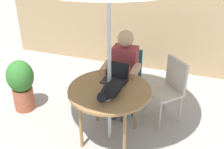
{
  "coord_description": "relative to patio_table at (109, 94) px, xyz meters",
  "views": [
    {
      "loc": [
        0.95,
        -2.81,
        2.64
      ],
      "look_at": [
        0.0,
        0.1,
        0.89
      ],
      "focal_mm": 47.1,
      "sensor_mm": 36.0,
      "label": 1
    }
  ],
  "objects": [
    {
      "name": "potted_plant_near_fence",
      "position": [
        -1.41,
        0.21,
        -0.24
      ],
      "size": [
        0.39,
        0.39,
        0.79
      ],
      "color": "#9E5138",
      "rests_on": "ground"
    },
    {
      "name": "patio_table",
      "position": [
        0.0,
        0.0,
        0.0
      ],
      "size": [
        1.01,
        1.01,
        0.74
      ],
      "color": "olive",
      "rests_on": "ground"
    },
    {
      "name": "chair_empty",
      "position": [
        0.65,
        0.66,
        -0.15
      ],
      "size": [
        0.57,
        0.57,
        0.9
      ],
      "color": "#B2A899",
      "rests_on": "ground"
    },
    {
      "name": "fence_back",
      "position": [
        0.0,
        2.07,
        0.27
      ],
      "size": [
        5.27,
        0.08,
        1.89
      ],
      "primitive_type": "cube",
      "color": "tan",
      "rests_on": "ground"
    },
    {
      "name": "person_seated",
      "position": [
        0.0,
        0.62,
        0.02
      ],
      "size": [
        0.48,
        0.48,
        1.24
      ],
      "color": "maroon",
      "rests_on": "ground"
    },
    {
      "name": "ground_plane",
      "position": [
        0.0,
        0.0,
        -0.68
      ],
      "size": [
        14.0,
        14.0,
        0.0
      ],
      "primitive_type": "plane",
      "color": "gray"
    },
    {
      "name": "laptop",
      "position": [
        0.0,
        0.24,
        0.13
      ],
      "size": [
        0.33,
        0.28,
        0.21
      ],
      "color": "black",
      "rests_on": "patio_table"
    },
    {
      "name": "chair_occupied",
      "position": [
        0.0,
        0.78,
        -0.15
      ],
      "size": [
        0.4,
        0.4,
        0.9
      ],
      "color": "#1E606B",
      "rests_on": "ground"
    },
    {
      "name": "cat",
      "position": [
        0.06,
        -0.15,
        0.15
      ],
      "size": [
        0.25,
        0.64,
        0.17
      ],
      "color": "black",
      "rests_on": "patio_table"
    }
  ]
}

